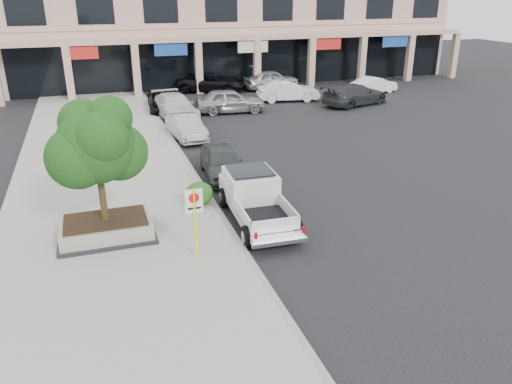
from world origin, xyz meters
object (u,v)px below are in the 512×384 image
planter_tree (100,144)px  lot_car_e (271,80)px  curb_car_c (175,107)px  lot_car_c (355,94)px  curb_car_a (222,162)px  lot_car_d (212,82)px  pickup_truck (257,200)px  lot_car_f (374,85)px  curb_car_d (165,101)px  lot_car_a (230,101)px  curb_car_b (186,127)px  lot_car_b (288,91)px  planter (107,228)px  no_parking_sign (195,214)px

planter_tree → lot_car_e: planter_tree is taller
curb_car_c → lot_car_c: lot_car_c is taller
curb_car_a → lot_car_d: lot_car_d is taller
curb_car_a → lot_car_e: lot_car_e is taller
pickup_truck → lot_car_f: pickup_truck is taller
curb_car_a → curb_car_d: (-0.33, 14.40, -0.02)m
lot_car_a → lot_car_f: size_ratio=1.17×
lot_car_e → curb_car_b: bearing=135.2°
curb_car_b → curb_car_d: curb_car_d is taller
curb_car_b → lot_car_a: size_ratio=0.86×
lot_car_f → lot_car_b: bearing=79.4°
curb_car_c → lot_car_d: lot_car_d is taller
curb_car_a → curb_car_b: bearing=97.4°
lot_car_a → lot_car_e: size_ratio=1.01×
planter_tree → lot_car_a: bearing=61.9°
curb_car_d → lot_car_d: bearing=55.1°
curb_car_a → planter: bearing=-133.0°
curb_car_c → lot_car_b: curb_car_c is taller
planter → lot_car_f: (22.43, 20.12, 0.21)m
lot_car_c → lot_car_f: 5.14m
curb_car_c → lot_car_e: bearing=32.9°
no_parking_sign → lot_car_e: bearing=65.2°
curb_car_c → lot_car_e: (9.67, 7.75, 0.04)m
curb_car_b → no_parking_sign: bearing=-104.9°
curb_car_c → lot_car_a: lot_car_a is taller
lot_car_b → lot_car_d: (-4.66, 5.56, 0.02)m
curb_car_a → lot_car_a: size_ratio=0.86×
curb_car_a → curb_car_c: curb_car_c is taller
no_parking_sign → lot_car_e: 29.52m
planter → lot_car_e: (14.98, 24.52, 0.35)m
planter_tree → lot_car_d: planter_tree is taller
no_parking_sign → pickup_truck: size_ratio=0.42×
no_parking_sign → lot_car_c: (16.07, 18.87, -0.84)m
lot_car_b → lot_car_e: 5.02m
pickup_truck → lot_car_e: size_ratio=1.13×
curb_car_b → lot_car_e: (9.92, 12.87, 0.13)m
lot_car_a → lot_car_e: (5.75, 7.32, -0.01)m
planter → no_parking_sign: no_parking_sign is taller
curb_car_d → planter_tree: bearing=-99.7°
pickup_truck → lot_car_e: pickup_truck is taller
lot_car_d → lot_car_e: 5.15m
planter_tree → lot_car_b: (14.38, 19.36, -2.64)m
lot_car_d → curb_car_d: bearing=163.9°
planter_tree → no_parking_sign: (2.49, -2.44, -1.78)m
no_parking_sign → curb_car_a: bearing=69.0°
curb_car_b → curb_car_d: bearing=85.1°
curb_car_d → lot_car_e: lot_car_e is taller
no_parking_sign → curb_car_b: no_parking_sign is taller
planter → lot_car_b: size_ratio=0.68×
lot_car_c → lot_car_e: bearing=7.2°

